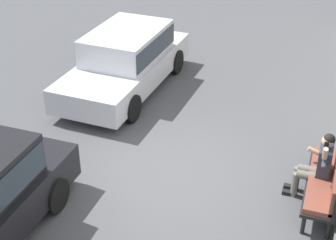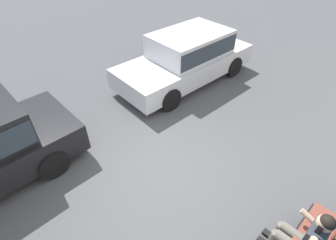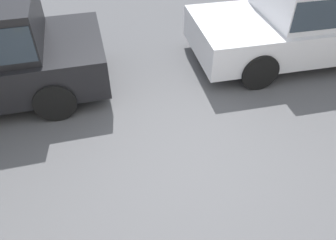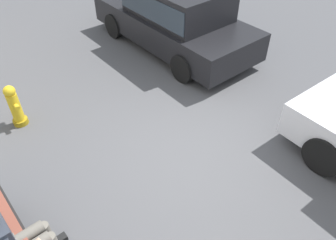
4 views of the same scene
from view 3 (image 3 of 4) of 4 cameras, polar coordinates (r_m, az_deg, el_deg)
ground_plane at (r=4.26m, az=4.20°, el=-7.84°), size 60.00×60.00×0.00m
parked_car_near at (r=6.68m, az=24.84°, el=16.44°), size 4.42×1.99×1.48m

